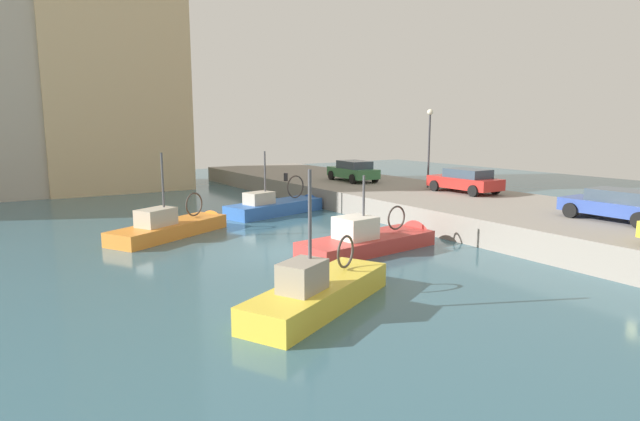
{
  "coord_description": "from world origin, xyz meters",
  "views": [
    {
      "loc": [
        -10.38,
        -18.17,
        5.21
      ],
      "look_at": [
        2.62,
        2.17,
        1.2
      ],
      "focal_mm": 29.74,
      "sensor_mm": 36.0,
      "label": 1
    }
  ],
  "objects_px": {
    "parked_car_green": "(353,171)",
    "parked_car_red": "(465,180)",
    "fishing_boat_orange": "(175,233)",
    "fishing_boat_yellow": "(324,301)",
    "mooring_bollard_mid": "(286,177)",
    "fishing_boat_red": "(375,246)",
    "quay_streetlamp": "(429,135)",
    "parked_car_blue": "(617,205)",
    "fishing_boat_blue": "(280,211)"
  },
  "relations": [
    {
      "from": "fishing_boat_yellow",
      "to": "mooring_bollard_mid",
      "type": "xyz_separation_m",
      "value": [
        9.71,
        19.85,
        1.37
      ]
    },
    {
      "from": "fishing_boat_red",
      "to": "parked_car_red",
      "type": "distance_m",
      "value": 10.97
    },
    {
      "from": "parked_car_green",
      "to": "fishing_boat_blue",
      "type": "bearing_deg",
      "value": -159.72
    },
    {
      "from": "fishing_boat_orange",
      "to": "mooring_bollard_mid",
      "type": "distance_m",
      "value": 13.15
    },
    {
      "from": "fishing_boat_yellow",
      "to": "quay_streetlamp",
      "type": "bearing_deg",
      "value": 37.43
    },
    {
      "from": "fishing_boat_yellow",
      "to": "fishing_boat_blue",
      "type": "height_order",
      "value": "fishing_boat_yellow"
    },
    {
      "from": "fishing_boat_yellow",
      "to": "parked_car_green",
      "type": "bearing_deg",
      "value": 51.75
    },
    {
      "from": "fishing_boat_orange",
      "to": "parked_car_green",
      "type": "xyz_separation_m",
      "value": [
        14.26,
        5.43,
        1.82
      ]
    },
    {
      "from": "fishing_boat_blue",
      "to": "parked_car_red",
      "type": "distance_m",
      "value": 10.92
    },
    {
      "from": "parked_car_red",
      "to": "parked_car_blue",
      "type": "xyz_separation_m",
      "value": [
        -1.56,
        -9.58,
        -0.04
      ]
    },
    {
      "from": "fishing_boat_yellow",
      "to": "fishing_boat_red",
      "type": "height_order",
      "value": "fishing_boat_yellow"
    },
    {
      "from": "fishing_boat_orange",
      "to": "parked_car_green",
      "type": "height_order",
      "value": "fishing_boat_orange"
    },
    {
      "from": "fishing_boat_red",
      "to": "mooring_bollard_mid",
      "type": "xyz_separation_m",
      "value": [
        4.21,
        15.27,
        1.36
      ]
    },
    {
      "from": "fishing_boat_yellow",
      "to": "fishing_boat_red",
      "type": "bearing_deg",
      "value": 39.76
    },
    {
      "from": "fishing_boat_red",
      "to": "parked_car_blue",
      "type": "xyz_separation_m",
      "value": [
        8.4,
        -5.34,
        1.76
      ]
    },
    {
      "from": "fishing_boat_orange",
      "to": "parked_car_blue",
      "type": "xyz_separation_m",
      "value": [
        14.54,
        -12.62,
        1.77
      ]
    },
    {
      "from": "fishing_boat_red",
      "to": "quay_streetlamp",
      "type": "relative_size",
      "value": 1.46
    },
    {
      "from": "mooring_bollard_mid",
      "to": "quay_streetlamp",
      "type": "height_order",
      "value": "quay_streetlamp"
    },
    {
      "from": "parked_car_red",
      "to": "parked_car_blue",
      "type": "relative_size",
      "value": 1.04
    },
    {
      "from": "parked_car_green",
      "to": "parked_car_red",
      "type": "bearing_deg",
      "value": -77.76
    },
    {
      "from": "parked_car_red",
      "to": "quay_streetlamp",
      "type": "bearing_deg",
      "value": 91.95
    },
    {
      "from": "fishing_boat_blue",
      "to": "mooring_bollard_mid",
      "type": "relative_size",
      "value": 12.87
    },
    {
      "from": "fishing_boat_yellow",
      "to": "parked_car_blue",
      "type": "relative_size",
      "value": 1.57
    },
    {
      "from": "parked_car_green",
      "to": "parked_car_blue",
      "type": "bearing_deg",
      "value": -89.13
    },
    {
      "from": "mooring_bollard_mid",
      "to": "parked_car_blue",
      "type": "bearing_deg",
      "value": -78.51
    },
    {
      "from": "fishing_boat_blue",
      "to": "parked_car_red",
      "type": "bearing_deg",
      "value": -32.52
    },
    {
      "from": "fishing_boat_red",
      "to": "fishing_boat_yellow",
      "type": "bearing_deg",
      "value": -140.24
    },
    {
      "from": "parked_car_green",
      "to": "mooring_bollard_mid",
      "type": "bearing_deg",
      "value": 146.75
    },
    {
      "from": "fishing_boat_orange",
      "to": "parked_car_blue",
      "type": "relative_size",
      "value": 1.65
    },
    {
      "from": "fishing_boat_red",
      "to": "parked_car_red",
      "type": "height_order",
      "value": "fishing_boat_red"
    },
    {
      "from": "fishing_boat_orange",
      "to": "parked_car_green",
      "type": "distance_m",
      "value": 15.37
    },
    {
      "from": "parked_car_red",
      "to": "mooring_bollard_mid",
      "type": "distance_m",
      "value": 12.44
    },
    {
      "from": "parked_car_blue",
      "to": "quay_streetlamp",
      "type": "relative_size",
      "value": 0.86
    },
    {
      "from": "mooring_bollard_mid",
      "to": "quay_streetlamp",
      "type": "distance_m",
      "value": 10.31
    },
    {
      "from": "fishing_boat_yellow",
      "to": "parked_car_red",
      "type": "relative_size",
      "value": 1.51
    },
    {
      "from": "fishing_boat_blue",
      "to": "mooring_bollard_mid",
      "type": "distance_m",
      "value": 6.36
    },
    {
      "from": "fishing_boat_yellow",
      "to": "parked_car_green",
      "type": "distance_m",
      "value": 22.08
    },
    {
      "from": "parked_car_blue",
      "to": "fishing_boat_red",
      "type": "bearing_deg",
      "value": 147.52
    },
    {
      "from": "fishing_boat_orange",
      "to": "parked_car_blue",
      "type": "distance_m",
      "value": 19.33
    },
    {
      "from": "fishing_boat_yellow",
      "to": "quay_streetlamp",
      "type": "height_order",
      "value": "quay_streetlamp"
    },
    {
      "from": "fishing_boat_orange",
      "to": "parked_car_red",
      "type": "height_order",
      "value": "fishing_boat_orange"
    },
    {
      "from": "mooring_bollard_mid",
      "to": "quay_streetlamp",
      "type": "bearing_deg",
      "value": -55.07
    },
    {
      "from": "fishing_boat_yellow",
      "to": "fishing_boat_blue",
      "type": "bearing_deg",
      "value": 66.39
    },
    {
      "from": "fishing_boat_yellow",
      "to": "fishing_boat_orange",
      "type": "bearing_deg",
      "value": 93.09
    },
    {
      "from": "quay_streetlamp",
      "to": "fishing_boat_red",
      "type": "bearing_deg",
      "value": -143.94
    },
    {
      "from": "mooring_bollard_mid",
      "to": "parked_car_green",
      "type": "bearing_deg",
      "value": -33.25
    },
    {
      "from": "fishing_boat_yellow",
      "to": "mooring_bollard_mid",
      "type": "relative_size",
      "value": 11.88
    },
    {
      "from": "parked_car_blue",
      "to": "mooring_bollard_mid",
      "type": "distance_m",
      "value": 21.04
    },
    {
      "from": "mooring_bollard_mid",
      "to": "parked_car_red",
      "type": "bearing_deg",
      "value": -62.46
    },
    {
      "from": "fishing_boat_red",
      "to": "fishing_boat_orange",
      "type": "relative_size",
      "value": 1.03
    }
  ]
}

